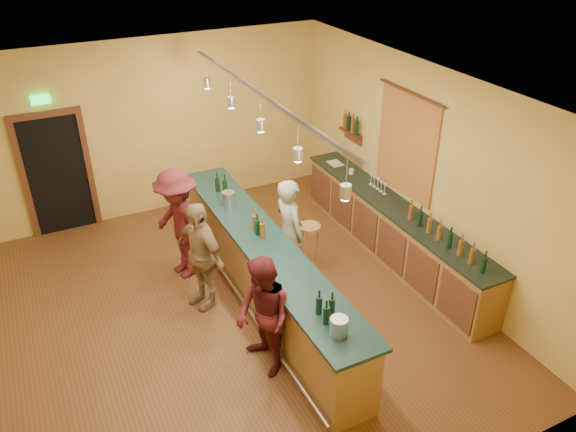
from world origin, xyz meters
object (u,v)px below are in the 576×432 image
tasting_bar (264,267)px  customer_b (200,255)px  back_counter (393,230)px  customer_a (264,317)px  bar_stool (309,233)px  bartender (290,233)px  customer_c (179,224)px

tasting_bar → customer_b: size_ratio=3.08×
back_counter → customer_a: bearing=-154.6°
customer_b → back_counter: bearing=67.2°
back_counter → tasting_bar: size_ratio=0.89×
customer_a → back_counter: bearing=111.0°
back_counter → customer_b: bearing=176.4°
tasting_bar → customer_a: (-0.55, -1.20, 0.20)m
back_counter → customer_a: customer_a is taller
back_counter → customer_b: size_ratio=2.75×
bar_stool → bartender: bearing=-151.4°
tasting_bar → bartender: bartender is taller
tasting_bar → back_counter: bearing=4.4°
back_counter → customer_c: customer_c is taller
customer_c → tasting_bar: bearing=22.2°
back_counter → customer_c: bearing=162.0°
bartender → customer_a: (-1.11, -1.51, -0.06)m
back_counter → bar_stool: back_counter is taller
customer_a → customer_b: bearing=-175.0°
bartender → customer_b: bearing=82.7°
back_counter → customer_a: (-2.92, -1.38, 0.32)m
bartender → customer_c: (-1.42, 0.92, 0.03)m
bartender → tasting_bar: bearing=114.9°
back_counter → bar_stool: 1.39m
customer_a → tasting_bar: bearing=151.1°
bartender → bar_stool: bartender is taller
tasting_bar → bartender: 0.69m
tasting_bar → bar_stool: bearing=28.9°
tasting_bar → customer_b: bearing=154.6°
bar_stool → tasting_bar: bearing=-151.1°
customer_a → customer_c: (-0.31, 2.43, 0.09)m
bartender → customer_c: bearing=52.7°
bartender → customer_a: bartender is taller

